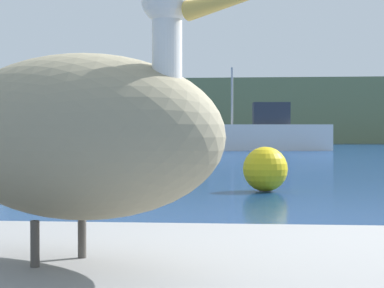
% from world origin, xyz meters
% --- Properties ---
extents(hillside_backdrop, '(140.00, 14.62, 5.91)m').
position_xyz_m(hillside_backdrop, '(0.00, 65.95, 2.95)').
color(hillside_backdrop, '#6B7A51').
rests_on(hillside_backdrop, ground).
extents(pelican, '(1.38, 1.14, 0.92)m').
position_xyz_m(pelican, '(-1.42, -0.96, 0.99)').
color(pelican, gray).
rests_on(pelican, pier_dock).
extents(fishing_boat_white, '(6.97, 2.34, 4.65)m').
position_xyz_m(fishing_boat_white, '(-0.11, 35.76, 0.93)').
color(fishing_boat_white, white).
rests_on(fishing_boat_white, ground).
extents(mooring_buoy, '(0.76, 0.76, 0.76)m').
position_xyz_m(mooring_buoy, '(-0.66, 8.55, 0.38)').
color(mooring_buoy, yellow).
rests_on(mooring_buoy, ground).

